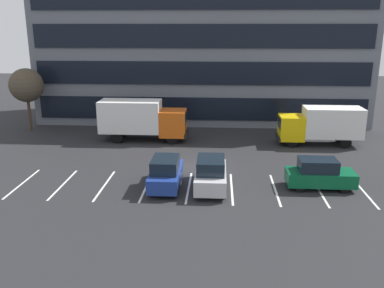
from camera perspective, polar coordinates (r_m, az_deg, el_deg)
name	(u,v)px	position (r m, az deg, el deg)	size (l,w,h in m)	color
ground_plane	(193,167)	(31.01, 0.08, -3.23)	(120.00, 120.00, 0.00)	#262628
office_building	(203,37)	(47.22, 1.49, 14.53)	(34.83, 10.83, 18.00)	slate
lot_markings	(189,187)	(27.30, -0.45, -5.96)	(22.54, 5.40, 0.01)	silver
box_truck_yellow	(322,124)	(38.12, 17.37, 2.64)	(7.23, 2.39, 3.35)	yellow
box_truck_orange	(141,118)	(38.06, -6.95, 3.53)	(7.94, 2.63, 3.68)	#D85914
suv_forest	(320,174)	(28.13, 17.10, -3.97)	(4.34, 1.84, 1.96)	#0C5933
suv_navy	(166,173)	(27.06, -3.62, -3.98)	(1.90, 4.49, 2.03)	navy
suv_silver	(211,174)	(26.79, 2.58, -4.10)	(1.97, 4.65, 2.10)	silver
bare_tree	(26,85)	(44.21, -21.77, 7.48)	(3.30, 3.30, 6.19)	#473323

